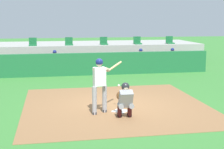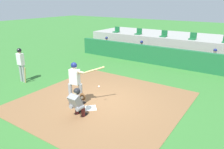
# 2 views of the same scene
# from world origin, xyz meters

# --- Properties ---
(ground_plane) EXTENTS (80.00, 80.00, 0.00)m
(ground_plane) POSITION_xyz_m (0.00, 0.00, 0.00)
(ground_plane) COLOR #387A33
(dirt_infield) EXTENTS (6.40, 6.40, 0.01)m
(dirt_infield) POSITION_xyz_m (0.00, 0.00, 0.01)
(dirt_infield) COLOR olive
(dirt_infield) RESTS_ON ground
(home_plate) EXTENTS (0.62, 0.62, 0.02)m
(home_plate) POSITION_xyz_m (0.00, -0.80, 0.02)
(home_plate) COLOR white
(home_plate) RESTS_ON dirt_infield
(batter_at_plate) EXTENTS (1.15, 1.00, 1.80)m
(batter_at_plate) POSITION_xyz_m (-0.68, -0.86, 1.04)
(batter_at_plate) COLOR #99999E
(batter_at_plate) RESTS_ON ground
(catcher_crouched) EXTENTS (0.49, 1.58, 1.13)m
(catcher_crouched) POSITION_xyz_m (-0.00, -1.51, 0.61)
(catcher_crouched) COLOR gray
(catcher_crouched) RESTS_ON ground
(dugout_wall) EXTENTS (13.00, 0.30, 1.20)m
(dugout_wall) POSITION_xyz_m (0.00, 6.50, 0.60)
(dugout_wall) COLOR #1E6638
(dugout_wall) RESTS_ON ground
(dugout_bench) EXTENTS (11.80, 0.44, 0.45)m
(dugout_bench) POSITION_xyz_m (0.00, 7.50, 0.23)
(dugout_bench) COLOR olive
(dugout_bench) RESTS_ON ground
(dugout_player_1) EXTENTS (0.49, 0.70, 1.30)m
(dugout_player_1) POSITION_xyz_m (-1.99, 7.34, 0.67)
(dugout_player_1) COLOR #939399
(dugout_player_1) RESTS_ON ground
(dugout_player_2) EXTENTS (0.49, 0.70, 1.30)m
(dugout_player_2) POSITION_xyz_m (2.95, 7.34, 0.67)
(dugout_player_2) COLOR #939399
(dugout_player_2) RESTS_ON ground
(dugout_player_3) EXTENTS (0.49, 0.70, 1.30)m
(dugout_player_3) POSITION_xyz_m (4.89, 7.34, 0.67)
(dugout_player_3) COLOR #939399
(dugout_player_3) RESTS_ON ground
(stands_platform) EXTENTS (15.00, 4.40, 1.40)m
(stands_platform) POSITION_xyz_m (0.00, 10.90, 0.70)
(stands_platform) COLOR #9E9E99
(stands_platform) RESTS_ON ground
(stadium_seat_1) EXTENTS (0.46, 0.46, 0.48)m
(stadium_seat_1) POSITION_xyz_m (-3.25, 9.38, 1.53)
(stadium_seat_1) COLOR #196033
(stadium_seat_1) RESTS_ON stands_platform
(stadium_seat_2) EXTENTS (0.46, 0.46, 0.48)m
(stadium_seat_2) POSITION_xyz_m (-1.08, 9.38, 1.53)
(stadium_seat_2) COLOR #196033
(stadium_seat_2) RESTS_ON stands_platform
(stadium_seat_3) EXTENTS (0.46, 0.46, 0.48)m
(stadium_seat_3) POSITION_xyz_m (1.08, 9.38, 1.53)
(stadium_seat_3) COLOR #196033
(stadium_seat_3) RESTS_ON stands_platform
(stadium_seat_4) EXTENTS (0.46, 0.46, 0.48)m
(stadium_seat_4) POSITION_xyz_m (3.25, 9.38, 1.53)
(stadium_seat_4) COLOR #196033
(stadium_seat_4) RESTS_ON stands_platform
(stadium_seat_5) EXTENTS (0.46, 0.46, 0.48)m
(stadium_seat_5) POSITION_xyz_m (5.42, 9.38, 1.53)
(stadium_seat_5) COLOR #196033
(stadium_seat_5) RESTS_ON stands_platform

